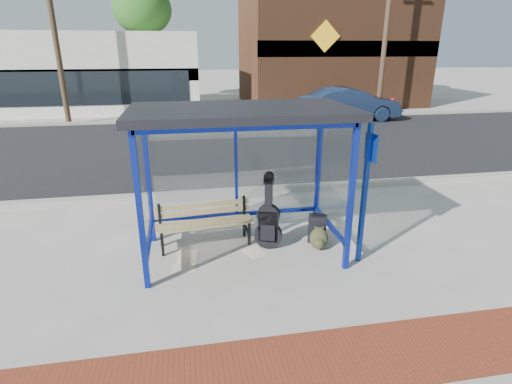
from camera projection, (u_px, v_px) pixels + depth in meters
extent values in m
plane|color=#B2ADA0|center=(243.00, 253.00, 6.69)|extent=(120.00, 120.00, 0.00)
cube|color=maroon|center=(279.00, 368.00, 4.28)|extent=(60.00, 1.00, 0.01)
cube|color=gray|center=(225.00, 192.00, 9.35)|extent=(60.00, 0.25, 0.12)
cube|color=black|center=(210.00, 145.00, 14.09)|extent=(60.00, 10.00, 0.00)
cube|color=gray|center=(202.00, 120.00, 18.79)|extent=(60.00, 0.25, 0.12)
cube|color=#B2ADA0|center=(201.00, 115.00, 20.57)|extent=(60.00, 4.00, 0.01)
cube|color=#0D1E91|center=(140.00, 213.00, 5.36)|extent=(0.08, 0.08, 2.30)
cube|color=#0D1E91|center=(351.00, 199.00, 5.85)|extent=(0.08, 0.08, 2.30)
cube|color=#0D1E91|center=(148.00, 179.00, 6.74)|extent=(0.08, 0.08, 2.30)
cube|color=#0D1E91|center=(318.00, 170.00, 7.24)|extent=(0.08, 0.08, 2.30)
cube|color=#0D1E91|center=(235.00, 111.00, 6.62)|extent=(3.00, 0.08, 0.08)
cube|color=#0D1E91|center=(250.00, 127.00, 5.23)|extent=(3.00, 0.08, 0.08)
cube|color=#0D1E91|center=(137.00, 121.00, 5.67)|extent=(0.08, 1.50, 0.08)
cube|color=#0D1E91|center=(337.00, 115.00, 6.17)|extent=(0.08, 1.50, 0.08)
cube|color=#0D1E91|center=(237.00, 214.00, 7.25)|extent=(3.00, 0.08, 0.06)
cube|color=#0D1E91|center=(149.00, 239.00, 6.30)|extent=(0.08, 1.50, 0.06)
cube|color=#0D1E91|center=(330.00, 225.00, 6.80)|extent=(0.08, 1.50, 0.06)
cube|color=#0D1E91|center=(236.00, 164.00, 6.93)|extent=(0.05, 0.05, 1.90)
cube|color=silver|center=(236.00, 166.00, 6.94)|extent=(2.84, 0.01, 1.82)
cube|color=silver|center=(144.00, 184.00, 6.00)|extent=(0.02, 1.34, 1.82)
cube|color=silver|center=(333.00, 174.00, 6.49)|extent=(0.02, 1.34, 1.82)
cube|color=black|center=(241.00, 111.00, 5.89)|extent=(3.30, 1.80, 0.12)
cube|color=silver|center=(26.00, 73.00, 21.17)|extent=(18.00, 6.00, 4.00)
cube|color=black|center=(3.00, 76.00, 18.44)|extent=(18.00, 0.10, 0.60)
cube|color=black|center=(5.00, 90.00, 18.58)|extent=(17.00, 0.04, 1.60)
cube|color=#59331E|center=(329.00, 49.00, 24.05)|extent=(10.00, 7.00, 6.40)
cube|color=black|center=(351.00, 49.00, 20.86)|extent=(10.00, 0.10, 0.80)
cube|color=yellow|center=(325.00, 36.00, 20.32)|extent=(1.56, 0.06, 1.56)
cylinder|color=#4C3826|center=(147.00, 60.00, 25.70)|extent=(0.36, 0.36, 5.00)
ellipsoid|color=#224E16|center=(142.00, 9.00, 24.68)|extent=(3.60, 3.60, 3.06)
cylinder|color=#4C3826|center=(371.00, 59.00, 28.28)|extent=(0.36, 0.36, 5.00)
ellipsoid|color=#224E16|center=(376.00, 13.00, 27.26)|extent=(3.60, 3.60, 3.06)
cylinder|color=#4C3826|center=(54.00, 29.00, 16.73)|extent=(0.24, 0.24, 8.00)
cylinder|color=#4C3826|center=(386.00, 31.00, 19.23)|extent=(0.24, 0.24, 8.00)
cube|color=black|center=(162.00, 244.00, 6.54)|extent=(0.05, 0.05, 0.41)
cube|color=black|center=(160.00, 225.00, 6.80)|extent=(0.05, 0.05, 0.78)
cube|color=black|center=(162.00, 240.00, 6.70)|extent=(0.08, 0.38, 0.05)
cube|color=black|center=(249.00, 234.00, 6.91)|extent=(0.05, 0.05, 0.41)
cube|color=black|center=(244.00, 216.00, 7.18)|extent=(0.05, 0.05, 0.78)
cube|color=black|center=(247.00, 230.00, 7.08)|extent=(0.08, 0.38, 0.05)
cube|color=tan|center=(206.00, 227.00, 6.68)|extent=(1.66, 0.24, 0.03)
cube|color=tan|center=(205.00, 225.00, 6.77)|extent=(1.66, 0.24, 0.03)
cube|color=tan|center=(204.00, 222.00, 6.87)|extent=(1.66, 0.24, 0.03)
cube|color=tan|center=(204.00, 220.00, 6.96)|extent=(1.66, 0.24, 0.03)
cube|color=tan|center=(203.00, 212.00, 6.94)|extent=(1.65, 0.18, 0.09)
cube|color=tan|center=(203.00, 205.00, 6.90)|extent=(1.65, 0.18, 0.09)
cylinder|color=black|center=(268.00, 235.00, 6.81)|extent=(0.48, 0.27, 0.47)
cylinder|color=black|center=(268.00, 215.00, 6.69)|extent=(0.41, 0.25, 0.39)
cube|color=black|center=(268.00, 226.00, 6.75)|extent=(0.36, 0.23, 0.55)
cube|color=black|center=(269.00, 194.00, 6.56)|extent=(0.15, 0.15, 0.55)
cube|color=black|center=(269.00, 180.00, 6.48)|extent=(0.19, 0.16, 0.11)
cube|color=black|center=(317.00, 228.00, 7.01)|extent=(0.36, 0.30, 0.49)
cylinder|color=black|center=(310.00, 240.00, 7.11)|extent=(0.11, 0.18, 0.04)
cylinder|color=black|center=(323.00, 241.00, 7.07)|extent=(0.11, 0.18, 0.04)
cube|color=black|center=(318.00, 214.00, 6.92)|extent=(0.19, 0.11, 0.04)
cube|color=black|center=(317.00, 230.00, 6.91)|extent=(0.24, 0.11, 0.27)
ellipsoid|color=#2E2F1A|center=(319.00, 238.00, 6.80)|extent=(0.37, 0.31, 0.37)
ellipsoid|color=#2E2F1A|center=(319.00, 244.00, 6.71)|extent=(0.21, 0.17, 0.19)
cube|color=#2E2F1A|center=(319.00, 229.00, 6.76)|extent=(0.11, 0.07, 0.03)
cube|color=navy|center=(364.00, 195.00, 6.09)|extent=(0.08, 0.08, 2.24)
cube|color=navy|center=(371.00, 148.00, 5.86)|extent=(0.08, 0.28, 0.42)
cube|color=white|center=(188.00, 257.00, 6.58)|extent=(0.36, 0.44, 0.01)
cube|color=white|center=(184.00, 268.00, 6.24)|extent=(0.37, 0.30, 0.01)
cube|color=white|center=(255.00, 252.00, 6.72)|extent=(0.42, 0.46, 0.01)
imported|color=#182644|center=(349.00, 104.00, 18.72)|extent=(4.63, 1.62, 1.53)
cylinder|color=#A70B1A|center=(392.00, 107.00, 20.88)|extent=(0.22, 0.22, 0.66)
sphere|color=#A70B1A|center=(393.00, 100.00, 20.75)|extent=(0.24, 0.24, 0.24)
cylinder|color=#A70B1A|center=(392.00, 105.00, 20.84)|extent=(0.36, 0.14, 0.11)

